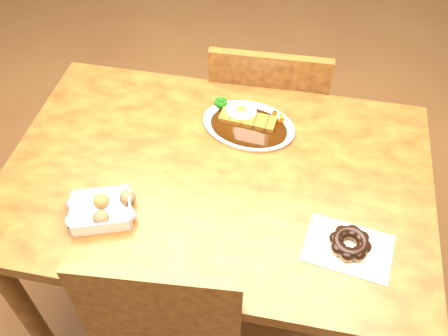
% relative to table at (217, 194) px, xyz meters
% --- Properties ---
extents(ground, '(6.00, 6.00, 0.00)m').
position_rel_table_xyz_m(ground, '(0.00, 0.00, -0.65)').
color(ground, brown).
rests_on(ground, ground).
extents(table, '(1.20, 0.80, 0.75)m').
position_rel_table_xyz_m(table, '(0.00, 0.00, 0.00)').
color(table, '#431F0D').
rests_on(table, ground).
extents(chair_far, '(0.43, 0.43, 0.87)m').
position_rel_table_xyz_m(chair_far, '(0.09, 0.53, -0.17)').
color(chair_far, '#431F0D').
rests_on(chair_far, ground).
extents(katsu_curry_plate, '(0.31, 0.25, 0.06)m').
position_rel_table_xyz_m(katsu_curry_plate, '(0.05, 0.20, 0.11)').
color(katsu_curry_plate, white).
rests_on(katsu_curry_plate, table).
extents(donut_box, '(0.19, 0.16, 0.04)m').
position_rel_table_xyz_m(donut_box, '(-0.26, -0.20, 0.12)').
color(donut_box, white).
rests_on(donut_box, table).
extents(pon_de_ring, '(0.23, 0.18, 0.04)m').
position_rel_table_xyz_m(pon_de_ring, '(0.37, -0.18, 0.12)').
color(pon_de_ring, silver).
rests_on(pon_de_ring, table).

